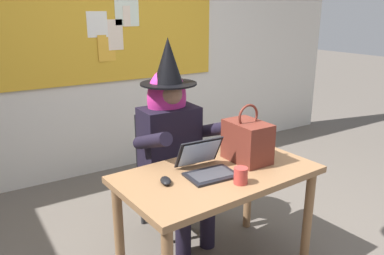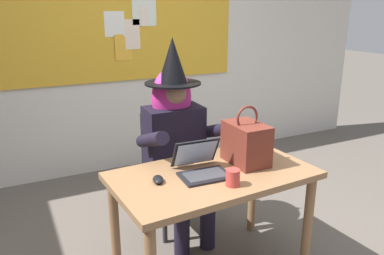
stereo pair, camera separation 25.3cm
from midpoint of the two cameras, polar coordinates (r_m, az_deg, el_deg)
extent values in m
cube|color=silver|center=(4.03, -14.56, 13.34)|extent=(6.18, 0.10, 2.84)
cube|color=gold|center=(3.97, -14.41, 15.16)|extent=(2.40, 0.02, 1.20)
cube|color=white|center=(4.03, -11.18, 16.40)|extent=(0.21, 0.01, 0.26)
cube|color=white|center=(4.01, -12.13, 16.67)|extent=(0.16, 0.00, 0.29)
cube|color=white|center=(3.92, -15.75, 14.50)|extent=(0.20, 0.01, 0.24)
cube|color=#F4E0C6|center=(3.98, -13.26, 13.22)|extent=(0.17, 0.00, 0.29)
cube|color=gold|center=(3.97, -14.03, 11.36)|extent=(0.22, 0.02, 0.26)
cube|color=#F4E0C6|center=(4.04, -10.88, 15.92)|extent=(0.17, 0.01, 0.20)
cube|color=#8E6642|center=(2.35, 0.75, -7.03)|extent=(1.25, 0.75, 0.04)
cylinder|color=#8E6642|center=(2.67, 14.15, -12.98)|extent=(0.06, 0.06, 0.67)
cylinder|color=#8E6642|center=(2.51, -13.74, -15.11)|extent=(0.06, 0.06, 0.67)
cylinder|color=#8E6642|center=(3.01, 5.94, -8.89)|extent=(0.06, 0.06, 0.67)
cube|color=black|center=(2.96, -5.54, -7.32)|extent=(0.43, 0.43, 0.04)
cube|color=black|center=(3.03, -7.39, -1.83)|extent=(0.38, 0.05, 0.45)
cylinder|color=#262628|center=(3.01, -0.92, -11.63)|extent=(0.04, 0.04, 0.41)
cylinder|color=#262628|center=(2.86, -6.80, -13.39)|extent=(0.04, 0.04, 0.41)
cylinder|color=#262628|center=(3.26, -4.22, -9.21)|extent=(0.04, 0.04, 0.41)
cylinder|color=#262628|center=(3.13, -9.71, -10.65)|extent=(0.04, 0.04, 0.41)
cylinder|color=black|center=(2.81, -0.33, -13.36)|extent=(0.11, 0.11, 0.45)
cylinder|color=black|center=(2.73, -4.07, -14.41)|extent=(0.11, 0.11, 0.45)
cylinder|color=black|center=(2.82, -2.07, -7.38)|extent=(0.16, 0.42, 0.15)
cylinder|color=black|center=(2.74, -5.77, -8.23)|extent=(0.16, 0.42, 0.15)
cube|color=black|center=(2.87, -5.88, -2.09)|extent=(0.43, 0.27, 0.52)
cylinder|color=black|center=(2.75, 0.80, -0.34)|extent=(0.10, 0.47, 0.24)
cylinder|color=black|center=(2.54, -8.88, -2.07)|extent=(0.10, 0.47, 0.24)
sphere|color=#A37A60|center=(2.77, -6.10, 4.94)|extent=(0.20, 0.20, 0.20)
ellipsoid|color=#D82D8C|center=(2.81, -6.33, 4.26)|extent=(0.31, 0.23, 0.44)
cylinder|color=black|center=(2.76, -6.15, 6.46)|extent=(0.41, 0.41, 0.01)
cone|color=black|center=(2.73, -6.26, 9.80)|extent=(0.21, 0.21, 0.32)
cube|color=black|center=(2.27, -0.29, -7.16)|extent=(0.30, 0.22, 0.01)
cube|color=#333338|center=(2.27, -0.29, -6.98)|extent=(0.25, 0.16, 0.00)
cube|color=black|center=(2.36, -2.04, -3.71)|extent=(0.30, 0.12, 0.18)
cube|color=#99B7E0|center=(2.35, -1.94, -3.88)|extent=(0.26, 0.10, 0.16)
ellipsoid|color=black|center=(2.20, -7.25, -7.91)|extent=(0.09, 0.12, 0.03)
cube|color=maroon|center=(2.47, 5.30, -2.14)|extent=(0.20, 0.30, 0.26)
torus|color=maroon|center=(2.42, 5.41, 1.66)|extent=(0.16, 0.02, 0.16)
cylinder|color=#B23833|center=(2.17, 3.93, -7.21)|extent=(0.08, 0.08, 0.09)
camera|label=1|loc=(0.13, -92.86, -0.89)|focal=35.97mm
camera|label=2|loc=(0.13, 87.14, 0.89)|focal=35.97mm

